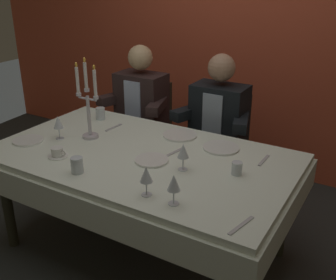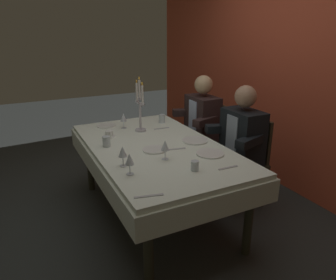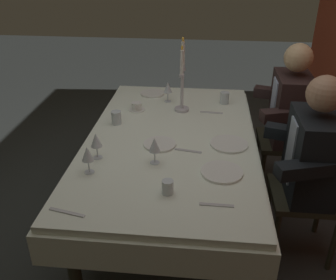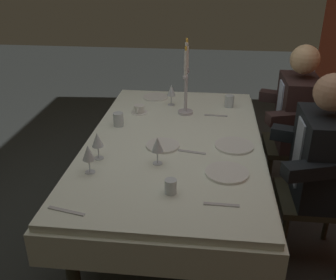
% 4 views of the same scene
% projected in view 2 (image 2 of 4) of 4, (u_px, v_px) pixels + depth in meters
% --- Properties ---
extents(ground_plane, '(12.00, 12.00, 0.00)m').
position_uv_depth(ground_plane, '(156.00, 215.00, 3.15)').
color(ground_plane, '#2F3331').
extents(back_wall, '(6.00, 0.12, 2.70)m').
position_uv_depth(back_wall, '(297.00, 67.00, 3.40)').
color(back_wall, '#CB4D31').
rests_on(back_wall, ground_plane).
extents(dining_table, '(1.94, 1.14, 0.74)m').
position_uv_depth(dining_table, '(155.00, 157.00, 2.95)').
color(dining_table, white).
rests_on(dining_table, ground_plane).
extents(candelabra, '(0.19, 0.11, 0.56)m').
position_uv_depth(candelabra, '(140.00, 110.00, 3.23)').
color(candelabra, silver).
rests_on(candelabra, dining_table).
extents(dinner_plate_0, '(0.24, 0.24, 0.01)m').
position_uv_depth(dinner_plate_0, '(195.00, 141.00, 3.00)').
color(dinner_plate_0, white).
rests_on(dinner_plate_0, dining_table).
extents(dinner_plate_1, '(0.20, 0.20, 0.01)m').
position_uv_depth(dinner_plate_1, '(106.00, 126.00, 3.46)').
color(dinner_plate_1, white).
rests_on(dinner_plate_1, dining_table).
extents(dinner_plate_2, '(0.24, 0.24, 0.01)m').
position_uv_depth(dinner_plate_2, '(210.00, 153.00, 2.70)').
color(dinner_plate_2, white).
rests_on(dinner_plate_2, dining_table).
extents(dinner_plate_3, '(0.21, 0.21, 0.01)m').
position_uv_depth(dinner_plate_3, '(154.00, 150.00, 2.78)').
color(dinner_plate_3, white).
rests_on(dinner_plate_3, dining_table).
extents(wine_glass_0, '(0.07, 0.07, 0.16)m').
position_uv_depth(wine_glass_0, '(165.00, 146.00, 2.56)').
color(wine_glass_0, silver).
rests_on(wine_glass_0, dining_table).
extents(wine_glass_1, '(0.07, 0.07, 0.16)m').
position_uv_depth(wine_glass_1, '(130.00, 160.00, 2.29)').
color(wine_glass_1, silver).
rests_on(wine_glass_1, dining_table).
extents(wine_glass_2, '(0.07, 0.07, 0.16)m').
position_uv_depth(wine_glass_2, '(123.00, 118.00, 3.36)').
color(wine_glass_2, silver).
rests_on(wine_glass_2, dining_table).
extents(wine_glass_3, '(0.07, 0.07, 0.16)m').
position_uv_depth(wine_glass_3, '(123.00, 152.00, 2.43)').
color(wine_glass_3, silver).
rests_on(wine_glass_3, dining_table).
extents(water_tumbler_0, '(0.07, 0.07, 0.09)m').
position_uv_depth(water_tumbler_0, '(162.00, 119.00, 3.58)').
color(water_tumbler_0, silver).
rests_on(water_tumbler_0, dining_table).
extents(water_tumbler_1, '(0.06, 0.06, 0.08)m').
position_uv_depth(water_tumbler_1, '(195.00, 166.00, 2.38)').
color(water_tumbler_1, silver).
rests_on(water_tumbler_1, dining_table).
extents(water_tumbler_2, '(0.07, 0.07, 0.09)m').
position_uv_depth(water_tumbler_2, '(106.00, 141.00, 2.86)').
color(water_tumbler_2, silver).
rests_on(water_tumbler_2, dining_table).
extents(coffee_cup_0, '(0.13, 0.12, 0.06)m').
position_uv_depth(coffee_cup_0, '(109.00, 134.00, 3.13)').
color(coffee_cup_0, white).
rests_on(coffee_cup_0, dining_table).
extents(fork_0, '(0.03, 0.17, 0.01)m').
position_uv_depth(fork_0, '(162.00, 128.00, 3.38)').
color(fork_0, '#B7B7BC').
rests_on(fork_0, dining_table).
extents(knife_1, '(0.06, 0.19, 0.01)m').
position_uv_depth(knife_1, '(149.00, 196.00, 2.03)').
color(knife_1, '#B7B7BC').
rests_on(knife_1, dining_table).
extents(spoon_2, '(0.05, 0.17, 0.01)m').
position_uv_depth(spoon_2, '(176.00, 149.00, 2.81)').
color(spoon_2, '#B7B7BC').
rests_on(spoon_2, dining_table).
extents(fork_3, '(0.02, 0.17, 0.01)m').
position_uv_depth(fork_3, '(228.00, 168.00, 2.43)').
color(fork_3, '#B7B7BC').
rests_on(fork_3, dining_table).
extents(seated_diner_0, '(0.63, 0.48, 1.24)m').
position_uv_depth(seated_diner_0, '(203.00, 118.00, 3.78)').
color(seated_diner_0, '#2E2E20').
rests_on(seated_diner_0, ground_plane).
extents(seated_diner_1, '(0.63, 0.48, 1.24)m').
position_uv_depth(seated_diner_1, '(243.00, 136.00, 3.16)').
color(seated_diner_1, '#2E2E20').
rests_on(seated_diner_1, ground_plane).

